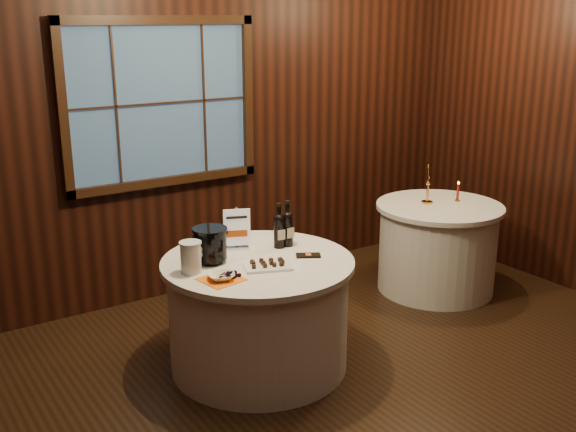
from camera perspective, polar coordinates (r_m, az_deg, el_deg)
back_wall at (r=5.56m, az=-10.72°, el=8.32°), size 6.00×0.10×3.00m
main_table at (r=4.60m, az=-2.52°, el=-8.21°), size 1.28×1.28×0.77m
side_table at (r=6.00m, az=12.51°, el=-2.57°), size 1.08×1.08×0.77m
sign_stand at (r=4.64m, az=-4.32°, el=-1.59°), size 0.18×0.14×0.30m
port_bottle_left at (r=4.64m, az=-0.76°, el=-1.06°), size 0.08×0.08×0.32m
port_bottle_right at (r=4.67m, az=-0.03°, el=-0.89°), size 0.08×0.08×0.33m
ice_bucket at (r=4.40m, az=-6.60°, el=-2.39°), size 0.23×0.23×0.23m
chocolate_plate at (r=4.32m, az=-1.72°, el=-4.15°), size 0.35×0.30×0.04m
chocolate_box at (r=4.51m, az=1.73°, el=-3.36°), size 0.18×0.15×0.01m
grape_bunch at (r=4.17m, az=-4.84°, el=-4.91°), size 0.17×0.10×0.04m
glass_pitcher at (r=4.24m, az=-8.20°, el=-3.45°), size 0.18×0.14×0.20m
orange_napkin at (r=4.14m, az=-5.66°, el=-5.37°), size 0.27×0.27×0.00m
cracker_bowl at (r=4.13m, az=-5.67°, el=-5.08°), size 0.21×0.21×0.04m
brass_candlestick at (r=5.88m, az=11.75°, el=2.24°), size 0.10×0.10×0.35m
red_candle at (r=6.01m, az=14.18°, el=1.86°), size 0.05×0.05×0.18m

